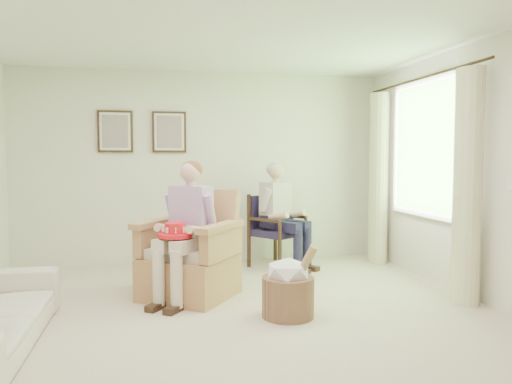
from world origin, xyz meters
TOP-DOWN VIEW (x-y plane):
  - floor at (0.00, 0.00)m, footprint 5.50×5.50m
  - back_wall at (0.00, 2.75)m, footprint 5.00×0.04m
  - front_wall at (0.00, -2.75)m, footprint 5.00×0.04m
  - right_wall at (2.50, 0.00)m, footprint 0.04×5.50m
  - ceiling at (0.00, 0.00)m, footprint 5.00×5.50m
  - window at (2.46, 1.20)m, footprint 0.13×2.50m
  - curtain_left at (2.33, 0.22)m, footprint 0.34×0.34m
  - curtain_right at (2.33, 2.18)m, footprint 0.34×0.34m
  - framed_print_left at (-1.15, 2.71)m, footprint 0.45×0.05m
  - framed_print_right at (-0.45, 2.71)m, footprint 0.45×0.05m
  - wicker_armchair at (-0.32, 1.02)m, footprint 0.86×0.85m
  - wood_armchair at (0.93, 2.30)m, footprint 0.61×0.57m
  - person_wicker at (-0.32, 0.87)m, footprint 0.40×0.63m
  - person_dark at (0.93, 2.14)m, footprint 0.40×0.63m
  - red_hat at (-0.47, 0.71)m, footprint 0.33×0.33m
  - hatbox at (0.51, 0.16)m, footprint 0.57×0.57m

SIDE VIEW (x-z plane):
  - floor at x=0.00m, z-range 0.00..0.00m
  - hatbox at x=0.51m, z-range -0.08..0.61m
  - wicker_armchair at x=-0.32m, z-range -0.20..0.90m
  - wood_armchair at x=0.93m, z-range 0.04..0.98m
  - red_hat at x=-0.47m, z-range 0.65..0.79m
  - person_dark at x=0.93m, z-range 0.11..1.46m
  - person_wicker at x=-0.32m, z-range 0.12..1.50m
  - curtain_left at x=2.33m, z-range 0.00..2.30m
  - curtain_right at x=2.33m, z-range 0.00..2.30m
  - back_wall at x=0.00m, z-range 0.00..2.60m
  - front_wall at x=0.00m, z-range 0.00..2.60m
  - right_wall at x=2.50m, z-range 0.00..2.60m
  - window at x=2.46m, z-range 0.77..2.40m
  - framed_print_left at x=-1.15m, z-range 1.51..2.06m
  - framed_print_right at x=-0.45m, z-range 1.51..2.06m
  - ceiling at x=0.00m, z-range 2.59..2.61m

